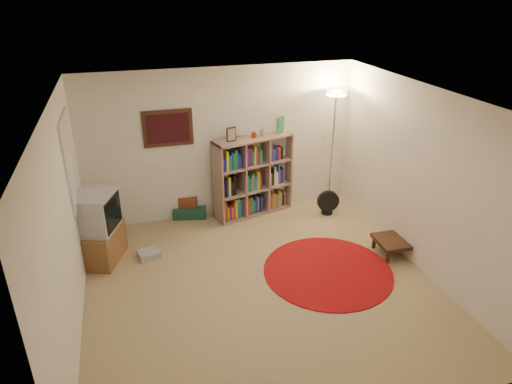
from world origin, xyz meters
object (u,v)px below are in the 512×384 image
floor_fan (328,202)px  side_table (394,242)px  suitcase (190,211)px  floor_lamp (335,112)px  tv_stand (98,229)px  bookshelf (252,177)px

floor_fan → side_table: (0.40, -1.45, -0.02)m
suitcase → side_table: 3.40m
floor_fan → suitcase: (-2.30, 0.61, -0.13)m
floor_fan → suitcase: size_ratio=0.69×
floor_lamp → suitcase: floor_lamp is taller
floor_lamp → tv_stand: size_ratio=1.98×
floor_fan → side_table: 1.50m
floor_lamp → tv_stand: bearing=-170.2°
suitcase → side_table: (2.70, -2.06, 0.11)m
bookshelf → tv_stand: (-2.49, -0.82, -0.15)m
tv_stand → side_table: 4.27m
floor_lamp → floor_fan: size_ratio=4.83×
floor_lamp → suitcase: size_ratio=3.35×
floor_fan → suitcase: floor_fan is taller
suitcase → tv_stand: bearing=-132.0°
bookshelf → floor_lamp: 1.76m
bookshelf → tv_stand: bearing=-176.2°
floor_lamp → side_table: 2.32m
tv_stand → suitcase: tv_stand is taller
tv_stand → side_table: tv_stand is taller
bookshelf → tv_stand: size_ratio=1.55×
tv_stand → suitcase: (1.43, 1.01, -0.42)m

